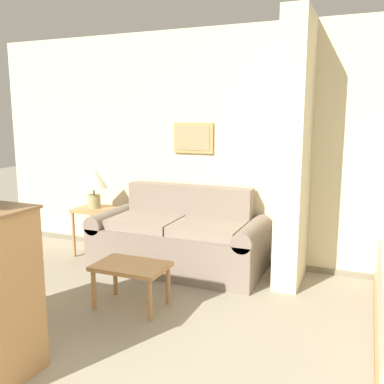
% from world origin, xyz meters
% --- Properties ---
extents(wall_back, '(7.55, 0.16, 2.60)m').
position_xyz_m(wall_back, '(-0.00, 3.61, 1.29)').
color(wall_back, beige).
rests_on(wall_back, ground_plane).
extents(wall_partition_pillar, '(0.24, 0.69, 2.60)m').
position_xyz_m(wall_partition_pillar, '(0.10, 3.21, 1.30)').
color(wall_partition_pillar, beige).
rests_on(wall_partition_pillar, ground_plane).
extents(couch, '(1.86, 0.84, 0.87)m').
position_xyz_m(couch, '(-1.09, 3.13, 0.32)').
color(couch, gray).
rests_on(couch, ground_plane).
extents(coffee_table, '(0.63, 0.42, 0.39)m').
position_xyz_m(coffee_table, '(-1.07, 2.07, 0.33)').
color(coffee_table, '#B27F4C').
rests_on(coffee_table, ground_plane).
extents(side_table, '(0.42, 0.42, 0.57)m').
position_xyz_m(side_table, '(-2.21, 3.16, 0.47)').
color(side_table, '#B27F4C').
rests_on(side_table, ground_plane).
extents(table_lamp, '(0.34, 0.34, 0.50)m').
position_xyz_m(table_lamp, '(-2.21, 3.16, 0.91)').
color(table_lamp, tan).
rests_on(table_lamp, side_table).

